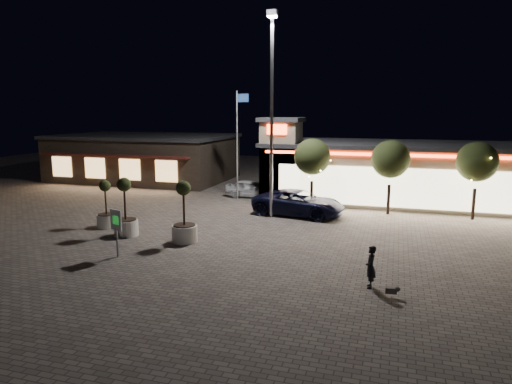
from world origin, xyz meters
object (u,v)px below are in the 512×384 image
(pedestrian, at_px, (371,267))
(planter_left, at_px, (106,213))
(pickup_truck, at_px, (298,203))
(valet_sign, at_px, (116,224))
(planter_mid, at_px, (126,218))
(white_sedan, at_px, (251,189))

(pedestrian, height_order, planter_left, planter_left)
(pickup_truck, distance_m, valet_sign, 12.37)
(pedestrian, xyz_separation_m, planter_mid, (-12.90, 3.63, 0.16))
(white_sedan, bearing_deg, pickup_truck, -139.81)
(planter_left, bearing_deg, planter_mid, -30.37)
(planter_left, bearing_deg, pedestrian, -17.90)
(pickup_truck, height_order, valet_sign, valet_sign)
(white_sedan, distance_m, planter_left, 12.32)
(pickup_truck, xyz_separation_m, valet_sign, (-6.15, -10.70, 0.73))
(planter_mid, bearing_deg, planter_left, 149.63)
(pickup_truck, bearing_deg, pedestrian, -146.19)
(pickup_truck, xyz_separation_m, planter_mid, (-7.80, -7.46, 0.16))
(pedestrian, bearing_deg, valet_sign, -98.87)
(pedestrian, bearing_deg, planter_mid, -112.62)
(pedestrian, bearing_deg, pickup_truck, -162.19)
(pedestrian, xyz_separation_m, planter_left, (-14.95, 4.83, 0.03))
(pedestrian, relative_size, planter_mid, 0.52)
(planter_left, distance_m, valet_sign, 5.82)
(pickup_truck, relative_size, planter_mid, 1.85)
(pickup_truck, distance_m, planter_left, 11.67)
(white_sedan, height_order, planter_mid, planter_mid)
(white_sedan, bearing_deg, planter_left, 152.05)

